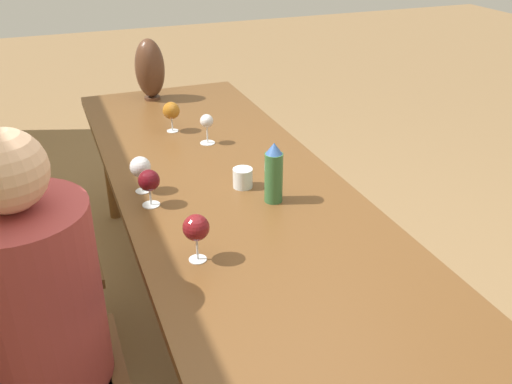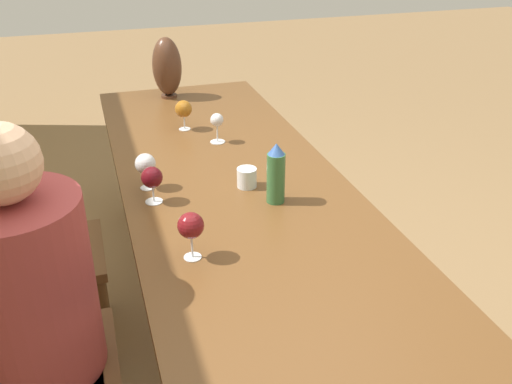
% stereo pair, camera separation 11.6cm
% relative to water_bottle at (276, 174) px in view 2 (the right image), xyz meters
% --- Properties ---
extents(ground_plane, '(14.00, 14.00, 0.00)m').
position_rel_water_bottle_xyz_m(ground_plane, '(0.07, 0.10, -0.86)').
color(ground_plane, olive).
extents(dining_table, '(2.94, 0.88, 0.74)m').
position_rel_water_bottle_xyz_m(dining_table, '(0.07, 0.10, -0.18)').
color(dining_table, brown).
rests_on(dining_table, ground_plane).
extents(water_bottle, '(0.07, 0.07, 0.23)m').
position_rel_water_bottle_xyz_m(water_bottle, '(0.00, 0.00, 0.00)').
color(water_bottle, '#336638').
rests_on(water_bottle, dining_table).
extents(water_tumbler, '(0.08, 0.08, 0.08)m').
position_rel_water_bottle_xyz_m(water_tumbler, '(0.15, 0.07, -0.07)').
color(water_tumbler, silver).
rests_on(water_tumbler, dining_table).
extents(vase, '(0.16, 0.16, 0.34)m').
position_rel_water_bottle_xyz_m(vase, '(1.36, 0.17, 0.06)').
color(vase, '#4C2D1E').
rests_on(vase, dining_table).
extents(wine_glass_0, '(0.08, 0.08, 0.16)m').
position_rel_water_bottle_xyz_m(wine_glass_0, '(-0.28, 0.37, 0.00)').
color(wine_glass_0, silver).
rests_on(wine_glass_0, dining_table).
extents(wine_glass_1, '(0.08, 0.08, 0.14)m').
position_rel_water_bottle_xyz_m(wine_glass_1, '(0.13, 0.43, -0.01)').
color(wine_glass_1, silver).
rests_on(wine_glass_1, dining_table).
extents(wine_glass_2, '(0.08, 0.08, 0.15)m').
position_rel_water_bottle_xyz_m(wine_glass_2, '(0.83, 0.18, -0.01)').
color(wine_glass_2, silver).
rests_on(wine_glass_2, dining_table).
extents(wine_glass_3, '(0.07, 0.07, 0.14)m').
position_rel_water_bottle_xyz_m(wine_glass_3, '(0.63, 0.07, -0.01)').
color(wine_glass_3, silver).
rests_on(wine_glass_3, dining_table).
extents(wine_glass_4, '(0.08, 0.08, 0.14)m').
position_rel_water_bottle_xyz_m(wine_glass_4, '(0.25, 0.44, -0.01)').
color(wine_glass_4, silver).
rests_on(wine_glass_4, dining_table).
extents(chair_near, '(0.44, 0.44, 0.99)m').
position_rel_water_bottle_xyz_m(chair_near, '(-0.32, 0.93, -0.33)').
color(chair_near, brown).
rests_on(chair_near, ground_plane).
extents(chair_far, '(0.44, 0.44, 0.99)m').
position_rel_water_bottle_xyz_m(chair_far, '(0.33, 0.93, -0.33)').
color(chair_far, brown).
rests_on(chair_far, ground_plane).
extents(person_near, '(0.38, 0.38, 1.26)m').
position_rel_water_bottle_xyz_m(person_near, '(-0.32, 0.84, -0.19)').
color(person_near, '#2D2D38').
rests_on(person_near, ground_plane).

